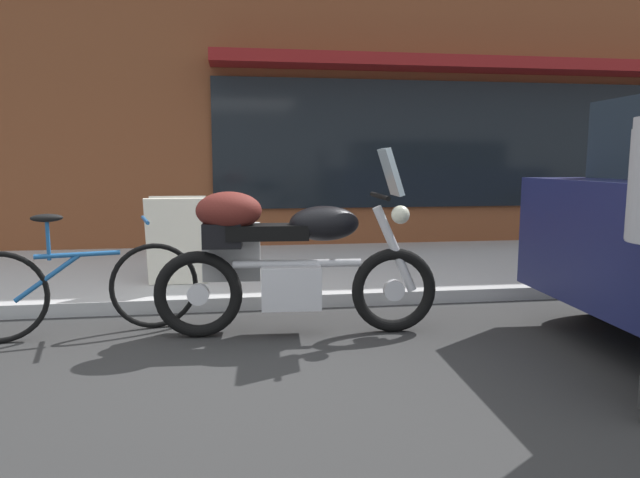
{
  "coord_description": "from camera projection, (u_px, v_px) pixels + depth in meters",
  "views": [
    {
      "loc": [
        0.04,
        -3.6,
        1.3
      ],
      "look_at": [
        0.68,
        0.75,
        0.7
      ],
      "focal_mm": 31.86,
      "sensor_mm": 36.0,
      "label": 1
    }
  ],
  "objects": [
    {
      "name": "ground_plane",
      "position": [
        234.0,
        363.0,
        3.7
      ],
      "size": [
        80.0,
        80.0,
        0.0
      ],
      "primitive_type": "plane",
      "color": "#2C2C2C"
    },
    {
      "name": "sandwich_board_sign",
      "position": [
        177.0,
        241.0,
        5.48
      ],
      "size": [
        0.55,
        0.4,
        0.84
      ],
      "color": "silver",
      "rests_on": "sidewalk_curb"
    },
    {
      "name": "parked_bicycle",
      "position": [
        79.0,
        287.0,
        4.24
      ],
      "size": [
        1.72,
        0.56,
        0.93
      ],
      "color": "black",
      "rests_on": "ground_plane"
    },
    {
      "name": "touring_motorcycle",
      "position": [
        280.0,
        255.0,
        4.25
      ],
      "size": [
        2.13,
        0.74,
        1.4
      ],
      "color": "black",
      "rests_on": "ground_plane"
    }
  ]
}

